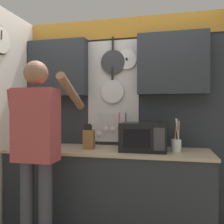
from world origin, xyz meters
TOP-DOWN VIEW (x-y plane):
  - base_cabinet_counter at (0.00, -0.00)m, footprint 2.14×0.66m
  - back_wall_unit at (0.00, 0.30)m, footprint 2.71×0.20m
  - microwave at (0.39, -0.01)m, footprint 0.47×0.39m
  - knife_block at (-0.21, -0.01)m, footprint 0.13×0.16m
  - utensil_crock at (0.71, -0.01)m, footprint 0.10×0.10m
  - person at (-0.51, -0.58)m, footprint 0.54×0.64m

SIDE VIEW (x-z plane):
  - base_cabinet_counter at x=0.00m, z-range 0.00..0.89m
  - utensil_crock at x=0.71m, z-range 0.81..1.14m
  - knife_block at x=-0.21m, z-range 0.86..1.14m
  - microwave at x=0.39m, z-range 0.90..1.18m
  - person at x=-0.51m, z-range 0.17..1.93m
  - back_wall_unit at x=0.00m, z-range 0.27..2.67m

